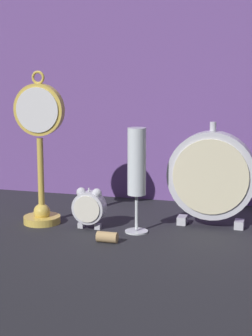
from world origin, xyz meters
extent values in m
plane|color=#232328|center=(0.00, 0.00, 0.00)|extent=(4.00, 4.00, 0.00)
cube|color=#6B478E|center=(0.00, 0.33, 0.30)|extent=(1.47, 0.01, 0.59)
cylinder|color=gold|center=(-0.18, 0.04, 0.01)|extent=(0.08, 0.08, 0.02)
sphere|color=gold|center=(-0.18, 0.04, 0.03)|extent=(0.04, 0.04, 0.04)
cylinder|color=gold|center=(-0.18, 0.04, 0.10)|extent=(0.01, 0.01, 0.18)
cylinder|color=gold|center=(-0.18, 0.04, 0.26)|extent=(0.11, 0.02, 0.11)
cylinder|color=silver|center=(-0.18, 0.03, 0.26)|extent=(0.10, 0.00, 0.10)
torus|color=gold|center=(-0.18, 0.04, 0.32)|extent=(0.03, 0.01, 0.03)
cube|color=silver|center=(-0.09, 0.02, 0.01)|extent=(0.01, 0.01, 0.01)
cube|color=silver|center=(-0.05, 0.02, 0.01)|extent=(0.01, 0.01, 0.01)
cylinder|color=silver|center=(-0.07, 0.02, 0.05)|extent=(0.07, 0.03, 0.07)
cylinder|color=silver|center=(-0.07, 0.01, 0.05)|extent=(0.06, 0.00, 0.06)
sphere|color=silver|center=(-0.08, 0.02, 0.08)|extent=(0.02, 0.02, 0.02)
sphere|color=silver|center=(-0.05, 0.02, 0.08)|extent=(0.02, 0.02, 0.02)
cylinder|color=silver|center=(-0.07, 0.02, 0.08)|extent=(0.00, 0.00, 0.01)
cube|color=silver|center=(0.12, 0.11, 0.01)|extent=(0.02, 0.03, 0.02)
cube|color=silver|center=(0.25, 0.11, 0.01)|extent=(0.02, 0.03, 0.02)
cylinder|color=silver|center=(0.18, 0.11, 0.11)|extent=(0.19, 0.04, 0.19)
cylinder|color=beige|center=(0.18, 0.09, 0.11)|extent=(0.16, 0.00, 0.16)
cylinder|color=silver|center=(0.18, 0.11, 0.22)|extent=(0.01, 0.01, 0.02)
cylinder|color=silver|center=(0.04, 0.03, 0.00)|extent=(0.05, 0.05, 0.01)
cylinder|color=silver|center=(0.04, 0.03, 0.04)|extent=(0.01, 0.01, 0.08)
cylinder|color=white|center=(0.04, 0.03, 0.15)|extent=(0.04, 0.04, 0.14)
cylinder|color=#DBC675|center=(0.04, 0.03, 0.13)|extent=(0.03, 0.03, 0.09)
cylinder|color=tan|center=(0.00, -0.06, 0.01)|extent=(0.04, 0.02, 0.02)
camera|label=1|loc=(0.33, -1.09, 0.35)|focal=60.00mm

